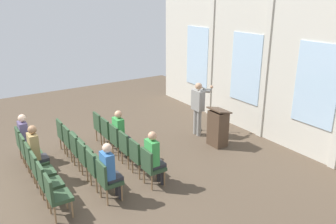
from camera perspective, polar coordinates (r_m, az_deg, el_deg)
name	(u,v)px	position (r m, az deg, el deg)	size (l,w,h in m)	color
ground_plane	(58,180)	(8.86, -17.84, -10.64)	(16.04, 16.04, 0.00)	brown
rear_partition	(248,66)	(11.13, 13.17, 7.49)	(9.33, 0.14, 4.22)	beige
speaker	(198,105)	(10.64, 5.04, 1.15)	(0.51, 0.69, 1.70)	gray
mic_stand	(198,121)	(11.21, 4.95, -1.42)	(0.28, 0.28, 1.55)	black
lectern	(218,128)	(10.11, 8.29, -2.58)	(0.60, 0.48, 1.16)	#4C3828
chair_r0_c0	(101,126)	(10.39, -11.09, -2.25)	(0.46, 0.44, 0.94)	olive
chair_r0_c1	(109,132)	(9.88, -9.78, -3.31)	(0.46, 0.44, 0.94)	olive
chair_r0_c2	(118,139)	(9.38, -8.32, -4.48)	(0.46, 0.44, 0.94)	olive
audience_r0_c2	(120,131)	(9.33, -7.93, -3.21)	(0.36, 0.39, 1.34)	#2D2D33
chair_r0_c3	(128,147)	(8.90, -6.70, -5.78)	(0.46, 0.44, 0.94)	olive
chair_r0_c4	(139,155)	(8.42, -4.88, -7.22)	(0.46, 0.44, 0.94)	olive
chair_r0_c5	(151,165)	(7.96, -2.83, -8.82)	(0.46, 0.44, 0.94)	olive
audience_r0_c5	(154,156)	(7.90, -2.35, -7.30)	(0.36, 0.39, 1.35)	#2D2D33
chair_r1_c0	(65,133)	(10.08, -16.82, -3.44)	(0.46, 0.44, 0.94)	olive
chair_r1_c1	(71,141)	(9.55, -15.78, -4.60)	(0.46, 0.44, 0.94)	olive
chair_r1_c2	(79,149)	(9.03, -14.62, -5.91)	(0.46, 0.44, 0.94)	olive
chair_r1_c3	(87,157)	(8.53, -13.30, -7.36)	(0.46, 0.44, 0.94)	olive
chair_r1_c4	(96,167)	(8.03, -11.82, -8.99)	(0.46, 0.44, 0.94)	olive
chair_r1_c5	(107,178)	(7.55, -10.12, -10.83)	(0.46, 0.44, 0.94)	olive
audience_r1_c5	(110,169)	(7.47, -9.64, -9.30)	(0.36, 0.39, 1.34)	#2D2D33
chair_r2_c0	(24,142)	(9.87, -22.88, -4.65)	(0.46, 0.44, 0.94)	olive
audience_r2_c0	(26,135)	(9.81, -22.55, -3.53)	(0.36, 0.39, 1.31)	#2D2D33
chair_r2_c1	(29,150)	(9.33, -22.17, -5.92)	(0.46, 0.44, 0.94)	olive
chair_r2_c2	(34,159)	(8.81, -21.36, -7.35)	(0.46, 0.44, 0.94)	olive
audience_r2_c2	(36,150)	(8.72, -21.05, -5.88)	(0.36, 0.39, 1.39)	#2D2D33
chair_r2_c3	(40,170)	(8.28, -20.45, -8.95)	(0.46, 0.44, 0.94)	olive
chair_r2_c4	(47,181)	(7.77, -19.41, -10.76)	(0.46, 0.44, 0.94)	olive
chair_r2_c5	(55,194)	(7.27, -18.21, -12.82)	(0.46, 0.44, 0.94)	olive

